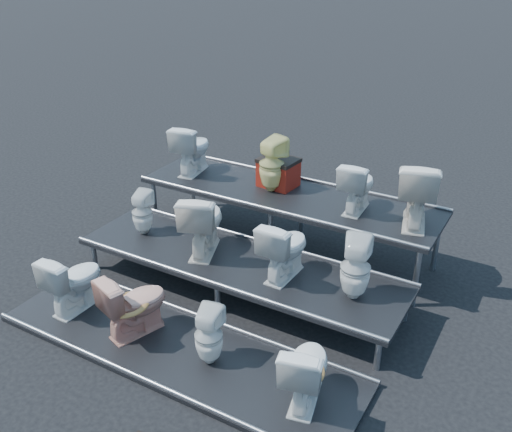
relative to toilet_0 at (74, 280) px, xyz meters
The scene contains 17 objects.
ground 2.01m from the toilet_0, 41.57° to the left, with size 80.00×80.00×0.00m, color black.
tier_front 1.52m from the toilet_0, ahead, with size 4.20×1.20×0.06m, color black.
tier_mid 1.97m from the toilet_0, 41.57° to the left, with size 4.20×1.20×0.46m, color black.
tier_back 2.98m from the toilet_0, 60.59° to the left, with size 4.20×1.20×0.86m, color black.
toilet_0 is the anchor object (origin of this frame).
toilet_1 0.92m from the toilet_0, ahead, with size 0.42×0.74×0.76m, color tan.
toilet_2 1.91m from the toilet_0, ahead, with size 0.29×0.30×0.65m, color silver.
toilet_3 3.00m from the toilet_0, ahead, with size 0.41×0.72×0.73m, color silver.
toilet_4 1.34m from the toilet_0, 91.11° to the left, with size 0.27×0.28×0.60m, color silver.
toilet_5 1.67m from the toilet_0, 53.77° to the left, with size 0.46×0.81×0.83m, color silver.
toilet_6 2.50m from the toilet_0, 31.84° to the left, with size 0.41×0.72×0.74m, color silver.
toilet_7 3.26m from the toilet_0, 23.70° to the left, with size 0.33×0.34×0.74m, color silver.
toilet_8 2.72m from the toilet_0, 92.73° to the left, with size 0.41×0.73×0.74m, color silver.
toilet_9 2.98m from the toilet_0, 64.98° to the left, with size 0.34×0.35×0.76m, color #EAE28B.
toilet_10 3.65m from the toilet_0, 46.68° to the left, with size 0.38×0.66×0.68m, color silver.
toilet_11 4.22m from the toilet_0, 39.02° to the left, with size 0.47×0.82×0.84m, color silver.
red_crate 3.10m from the toilet_0, 66.26° to the left, with size 0.50×0.40×0.36m, color maroon.
Camera 1 is at (3.19, -5.09, 4.11)m, focal length 40.00 mm.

